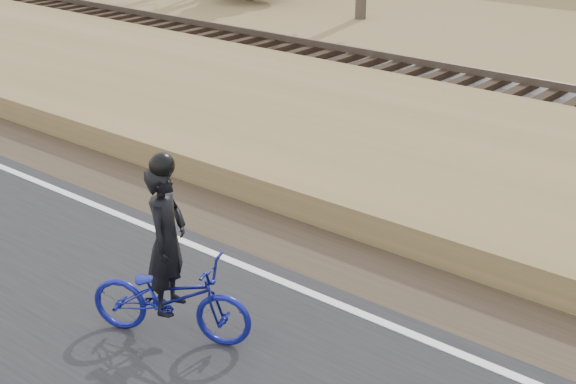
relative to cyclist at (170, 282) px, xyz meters
The scene contains 7 objects.
ground 5.64m from the cyclist, 165.06° to the left, with size 120.00×120.00×0.00m, color olive.
edge_line 5.69m from the cyclist, 163.10° to the left, with size 120.00×0.12×0.01m, color silver.
shoulder 6.06m from the cyclist, 153.95° to the left, with size 120.00×1.60×0.04m, color #473A2B.
embankment 7.83m from the cyclist, 133.78° to the left, with size 120.00×5.00×0.44m, color olive.
ballast 10.89m from the cyclist, 119.80° to the left, with size 120.00×3.00×0.45m, color slate.
railroad 10.88m from the cyclist, 119.80° to the left, with size 120.00×2.40×0.29m.
cyclist is the anchor object (origin of this frame).
Camera 1 is at (11.01, -6.31, 4.84)m, focal length 50.00 mm.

